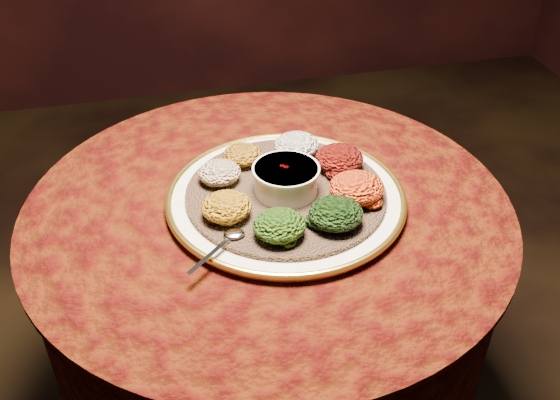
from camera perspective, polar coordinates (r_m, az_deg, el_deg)
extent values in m
cylinder|color=black|center=(1.50, -0.95, -12.43)|extent=(0.12, 0.12, 0.68)
cylinder|color=black|center=(1.25, -1.11, -1.49)|extent=(0.80, 0.80, 0.04)
cylinder|color=#3D1205|center=(1.34, -1.04, -6.38)|extent=(0.93, 0.93, 0.34)
cylinder|color=#3D1205|center=(1.23, -1.12, -0.50)|extent=(0.96, 0.96, 0.01)
cylinder|color=white|center=(1.22, 0.54, 0.10)|extent=(0.54, 0.54, 0.02)
torus|color=gold|center=(1.22, 0.54, 0.37)|extent=(0.47, 0.47, 0.01)
cylinder|color=brown|center=(1.21, 0.54, 0.63)|extent=(0.52, 0.52, 0.01)
cylinder|color=silver|center=(1.20, 0.55, 1.88)|extent=(0.12, 0.12, 0.05)
cylinder|color=silver|center=(1.18, 0.56, 2.84)|extent=(0.13, 0.13, 0.01)
cylinder|color=#510406|center=(1.19, 0.55, 2.52)|extent=(0.10, 0.10, 0.01)
ellipsoid|color=silver|center=(1.10, -4.21, -3.11)|extent=(0.04, 0.03, 0.01)
cube|color=silver|center=(1.06, -6.51, -5.12)|extent=(0.08, 0.08, 0.00)
ellipsoid|color=silver|center=(1.31, 1.50, 5.03)|extent=(0.10, 0.09, 0.05)
ellipsoid|color=black|center=(1.27, 5.43, 3.81)|extent=(0.10, 0.09, 0.05)
ellipsoid|color=#AB6F0E|center=(1.18, 6.99, 1.11)|extent=(0.10, 0.10, 0.05)
ellipsoid|color=black|center=(1.12, 5.12, -1.23)|extent=(0.10, 0.09, 0.05)
ellipsoid|color=#8D2E09|center=(1.09, -0.07, -2.32)|extent=(0.09, 0.09, 0.05)
ellipsoid|color=#A96F0E|center=(1.14, -4.91, -0.61)|extent=(0.09, 0.09, 0.04)
ellipsoid|color=maroon|center=(1.23, -5.55, 2.51)|extent=(0.08, 0.08, 0.04)
ellipsoid|color=#A16A13|center=(1.29, -3.44, 4.16)|extent=(0.08, 0.08, 0.04)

